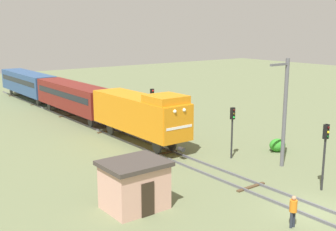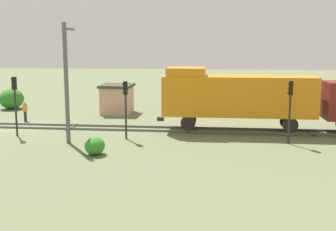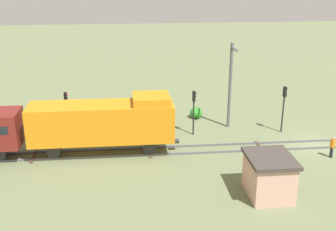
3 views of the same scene
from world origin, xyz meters
TOP-DOWN VIEW (x-y plane):
  - ground_plane at (0.00, 0.00)m, footprint 164.19×164.19m
  - railway_track at (0.00, -0.00)m, footprint 2.40×109.46m
  - locomotive at (0.00, 17.20)m, footprint 2.90×11.60m
  - traffic_signal_near at (3.20, 1.63)m, footprint 0.32×0.34m
  - traffic_signal_mid at (3.40, 9.62)m, footprint 0.32×0.34m
  - traffic_signal_far at (3.60, 20.51)m, footprint 0.32×0.34m
  - worker_near_track at (-2.40, -0.34)m, footprint 0.38×0.38m
  - catenary_mast at (4.94, 6.09)m, footprint 1.94×0.28m
  - relay_hut at (-7.50, 6.45)m, footprint 3.50×2.90m
  - bush_mid at (7.72, 8.67)m, footprint 1.43×1.17m

SIDE VIEW (x-z plane):
  - ground_plane at x=0.00m, z-range 0.00..0.00m
  - railway_track at x=0.00m, z-range -0.01..0.15m
  - bush_mid at x=7.72m, z-range 0.00..1.04m
  - worker_near_track at x=-2.40m, z-range 0.15..1.85m
  - relay_hut at x=-7.50m, z-range 0.02..2.76m
  - locomotive at x=0.00m, z-range 0.47..5.07m
  - traffic_signal_mid at x=3.40m, z-range 0.79..4.78m
  - traffic_signal_far at x=3.60m, z-range 0.81..4.94m
  - traffic_signal_near at x=3.20m, z-range 0.82..5.03m
  - catenary_mast at x=4.94m, z-range 0.25..8.09m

